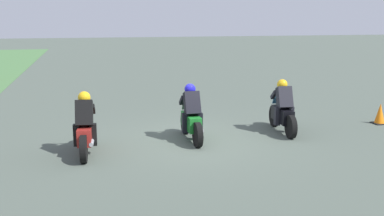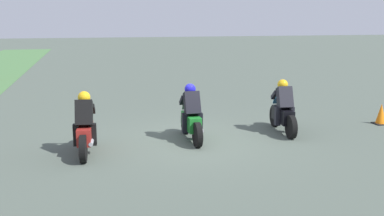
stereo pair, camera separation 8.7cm
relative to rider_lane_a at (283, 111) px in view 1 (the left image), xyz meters
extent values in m
plane|color=#485349|center=(-0.32, 2.71, -0.62)|extent=(120.00, 120.00, 0.00)
cylinder|color=black|center=(0.70, -0.06, -0.30)|extent=(0.65, 0.20, 0.64)
cylinder|color=black|center=(-0.69, 0.06, -0.30)|extent=(0.65, 0.20, 0.64)
cube|color=black|center=(0.00, 0.00, -0.12)|extent=(1.12, 0.42, 0.40)
ellipsoid|color=black|center=(0.10, -0.01, 0.18)|extent=(0.50, 0.34, 0.24)
cube|color=red|center=(-0.50, 0.05, -0.10)|extent=(0.07, 0.16, 0.08)
cylinder|color=#A5A5AD|center=(-0.36, -0.13, -0.25)|extent=(0.43, 0.14, 0.10)
cube|color=black|center=(-0.10, 0.01, 0.40)|extent=(0.52, 0.44, 0.66)
sphere|color=gold|center=(0.12, -0.01, 0.74)|extent=(0.33, 0.33, 0.30)
cube|color=teal|center=(0.50, -0.04, 0.22)|extent=(0.18, 0.27, 0.23)
cube|color=black|center=(-0.10, 0.21, -0.12)|extent=(0.19, 0.16, 0.52)
cube|color=black|center=(-0.13, -0.19, -0.12)|extent=(0.19, 0.16, 0.52)
cube|color=black|center=(0.30, 0.16, 0.42)|extent=(0.39, 0.13, 0.31)
cube|color=black|center=(0.27, -0.20, 0.42)|extent=(0.39, 0.13, 0.31)
cylinder|color=black|center=(0.48, 2.74, -0.30)|extent=(0.64, 0.15, 0.64)
cylinder|color=black|center=(-0.92, 2.73, -0.30)|extent=(0.64, 0.15, 0.64)
cube|color=#1A7126|center=(-0.22, 2.74, -0.12)|extent=(1.10, 0.33, 0.40)
ellipsoid|color=#1A7126|center=(-0.12, 2.74, 0.18)|extent=(0.48, 0.30, 0.24)
cube|color=red|center=(-0.73, 2.73, -0.10)|extent=(0.06, 0.16, 0.08)
cylinder|color=#A5A5AD|center=(-0.57, 2.57, -0.25)|extent=(0.42, 0.10, 0.10)
cube|color=black|center=(-0.32, 2.73, 0.40)|extent=(0.49, 0.40, 0.66)
sphere|color=#1A19B5|center=(-0.10, 2.74, 0.74)|extent=(0.30, 0.30, 0.30)
cube|color=#4E5D53|center=(0.28, 2.74, 0.22)|extent=(0.16, 0.26, 0.23)
cube|color=black|center=(-0.34, 2.93, -0.12)|extent=(0.18, 0.14, 0.52)
cube|color=black|center=(-0.34, 2.53, -0.12)|extent=(0.18, 0.14, 0.52)
cube|color=black|center=(0.06, 2.92, 0.42)|extent=(0.39, 0.10, 0.31)
cube|color=black|center=(0.06, 2.56, 0.42)|extent=(0.39, 0.10, 0.31)
cylinder|color=black|center=(-0.14, 5.44, -0.30)|extent=(0.65, 0.19, 0.64)
cylinder|color=black|center=(-1.54, 5.54, -0.30)|extent=(0.65, 0.19, 0.64)
cube|color=maroon|center=(-0.84, 5.49, -0.12)|extent=(1.12, 0.40, 0.40)
ellipsoid|color=maroon|center=(-0.74, 5.48, 0.18)|extent=(0.50, 0.33, 0.24)
cube|color=red|center=(-1.35, 5.53, -0.10)|extent=(0.07, 0.16, 0.08)
cylinder|color=#A5A5AD|center=(-1.20, 5.35, -0.25)|extent=(0.43, 0.13, 0.10)
cube|color=black|center=(-0.94, 5.50, 0.40)|extent=(0.51, 0.43, 0.66)
sphere|color=gold|center=(-0.72, 5.48, 0.74)|extent=(0.32, 0.32, 0.30)
cube|color=slate|center=(-0.34, 5.45, 0.22)|extent=(0.17, 0.27, 0.23)
cube|color=black|center=(-0.94, 5.70, -0.12)|extent=(0.19, 0.15, 0.52)
cube|color=black|center=(-0.97, 5.30, -0.12)|extent=(0.19, 0.15, 0.52)
cube|color=black|center=(-0.55, 5.65, 0.42)|extent=(0.39, 0.13, 0.31)
cube|color=black|center=(-0.57, 5.29, 0.42)|extent=(0.39, 0.13, 0.31)
cube|color=black|center=(0.24, -3.35, -0.61)|extent=(0.40, 0.40, 0.03)
cone|color=orange|center=(0.24, -3.35, -0.30)|extent=(0.32, 0.32, 0.64)
camera|label=1|loc=(-11.56, 5.37, 2.65)|focal=41.91mm
camera|label=2|loc=(-11.58, 5.28, 2.65)|focal=41.91mm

